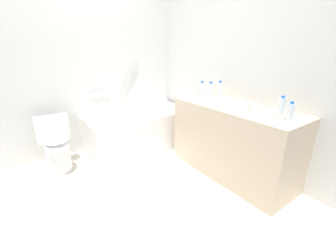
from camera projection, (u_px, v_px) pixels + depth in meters
The scene contains 17 objects.
ground_plane at pixel (128, 193), 2.35m from camera, with size 4.03×4.03×0.00m, color beige.
wall_back_tiled at pixel (78, 68), 3.00m from camera, with size 3.43×0.10×2.43m, color silver.
wall_right_mirror at pixel (233, 69), 2.79m from camera, with size 0.10×3.08×2.43m, color silver.
bathtub at pixel (139, 129), 3.33m from camera, with size 1.56×0.79×1.29m.
toilet at pixel (56, 146), 2.70m from camera, with size 0.38×0.48×0.69m.
vanity_counter at pixel (232, 141), 2.59m from camera, with size 0.59×1.49×0.85m, color tan.
sink_basin at pixel (236, 104), 2.39m from camera, with size 0.34×0.34×0.07m, color white.
sink_faucet at pixel (247, 102), 2.50m from camera, with size 0.13×0.15×0.08m.
water_bottle_0 at pixel (210, 91), 2.73m from camera, with size 0.07×0.07×0.23m.
water_bottle_1 at pixel (220, 92), 2.61m from camera, with size 0.06×0.06×0.26m.
water_bottle_2 at pixel (290, 112), 1.92m from camera, with size 0.06×0.06×0.18m.
water_bottle_3 at pixel (202, 90), 2.85m from camera, with size 0.07×0.07×0.22m.
water_bottle_4 at pixel (281, 108), 1.98m from camera, with size 0.06×0.06×0.22m.
drinking_glass_0 at pixel (266, 112), 2.09m from camera, with size 0.07×0.07×0.08m, color white.
drinking_glass_1 at pixel (254, 108), 2.20m from camera, with size 0.08×0.08×0.10m, color white.
bath_mat at pixel (173, 159), 3.04m from camera, with size 0.59×0.42×0.01m, color white.
toilet_paper_roll at pixel (41, 174), 2.57m from camera, with size 0.11×0.11×0.13m, color white.
Camera 1 is at (-0.78, -1.85, 1.48)m, focal length 23.19 mm.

